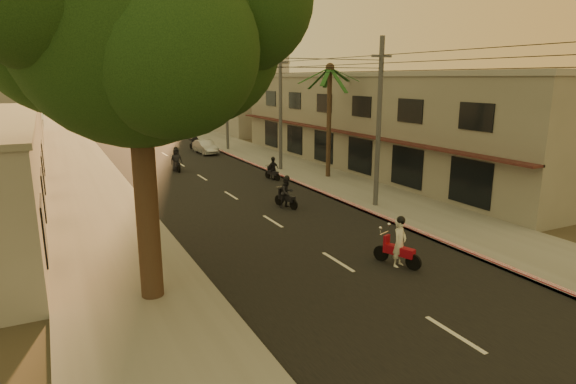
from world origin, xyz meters
name	(u,v)px	position (x,y,z in m)	size (l,w,h in m)	color
ground	(369,281)	(0.00, 0.00, 0.00)	(160.00, 160.00, 0.00)	#383023
road	(202,178)	(0.00, 20.00, 0.01)	(10.00, 140.00, 0.02)	black
sidewalk_right	(296,168)	(7.50, 20.00, 0.06)	(5.00, 140.00, 0.12)	slate
sidewalk_left	(89,187)	(-7.50, 20.00, 0.06)	(5.00, 140.00, 0.12)	slate
curb_stripe	(298,183)	(5.10, 15.00, 0.10)	(0.20, 60.00, 0.20)	#B01222
shophouse_row	(381,121)	(13.95, 18.00, 3.65)	(8.80, 34.20, 7.30)	gray
distant_tower	(234,27)	(16.00, 56.00, 14.00)	(12.10, 12.10, 28.00)	#B7B5B2
broadleaf_tree	(147,22)	(-6.61, 2.14, 8.48)	(9.60, 8.70, 12.10)	black
palm_tree	(330,74)	(8.00, 16.00, 7.15)	(5.00, 5.00, 8.20)	black
utility_poles	(280,83)	(6.20, 20.00, 6.54)	(1.20, 48.26, 9.00)	#38383A
filler_right	(251,109)	(14.00, 45.00, 3.00)	(8.00, 14.00, 6.00)	gray
filler_left_far	(1,108)	(-14.00, 52.00, 3.50)	(8.00, 14.00, 7.00)	gray
scooter_red	(399,244)	(1.83, 0.68, 0.87)	(1.08, 1.90, 1.96)	black
scooter_mid_a	(287,193)	(1.79, 10.04, 0.82)	(1.13, 1.81, 1.81)	black
scooter_mid_b	(273,169)	(4.20, 17.07, 0.74)	(1.04, 1.65, 1.63)	black
scooter_far_a	(176,160)	(-1.03, 23.18, 0.84)	(0.88, 1.92, 1.89)	black
scooter_far_b	(196,141)	(3.36, 33.35, 0.90)	(1.56, 1.94, 1.96)	black
parked_car	(205,147)	(3.54, 30.73, 0.64)	(1.50, 3.91, 1.27)	#A6AAAE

